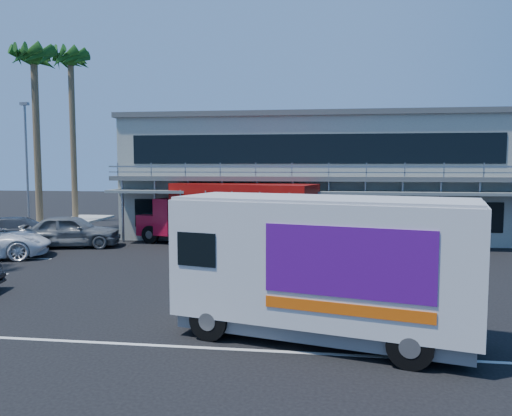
# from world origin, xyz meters

# --- Properties ---
(ground) EXTENTS (120.00, 120.00, 0.00)m
(ground) POSITION_xyz_m (0.00, 0.00, 0.00)
(ground) COLOR black
(ground) RESTS_ON ground
(building) EXTENTS (22.40, 12.00, 7.30)m
(building) POSITION_xyz_m (3.00, 14.94, 3.66)
(building) COLOR #96998C
(building) RESTS_ON ground
(palm_e) EXTENTS (2.80, 2.80, 12.25)m
(palm_e) POSITION_xyz_m (-14.70, 13.00, 10.57)
(palm_e) COLOR brown
(palm_e) RESTS_ON ground
(palm_f) EXTENTS (2.80, 2.80, 13.25)m
(palm_f) POSITION_xyz_m (-15.10, 18.50, 11.47)
(palm_f) COLOR brown
(palm_f) RESTS_ON ground
(light_pole_far) EXTENTS (0.50, 0.25, 8.09)m
(light_pole_far) POSITION_xyz_m (-14.20, 11.00, 4.50)
(light_pole_far) COLOR gray
(light_pole_far) RESTS_ON ground
(red_truck) EXTENTS (10.20, 5.12, 3.36)m
(red_truck) POSITION_xyz_m (-1.17, 8.70, 1.84)
(red_truck) COLOR maroon
(red_truck) RESTS_ON ground
(white_van) EXTENTS (7.67, 4.18, 3.56)m
(white_van) POSITION_xyz_m (3.68, -5.00, 1.89)
(white_van) COLOR silver
(white_van) RESTS_ON ground
(parked_car_d) EXTENTS (5.65, 3.70, 1.52)m
(parked_car_d) POSITION_xyz_m (-12.50, 7.60, 0.76)
(parked_car_d) COLOR #2C313A
(parked_car_d) RESTS_ON ground
(parked_car_e) EXTENTS (5.38, 3.17, 1.72)m
(parked_car_e) POSITION_xyz_m (-9.50, 7.32, 0.86)
(parked_car_e) COLOR slate
(parked_car_e) RESTS_ON ground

